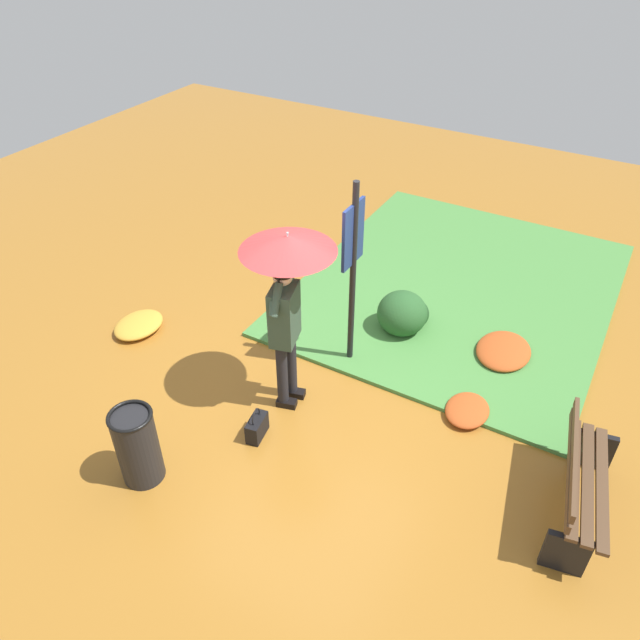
% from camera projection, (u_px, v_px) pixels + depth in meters
% --- Properties ---
extents(ground_plane, '(18.00, 18.00, 0.00)m').
position_uv_depth(ground_plane, '(307.00, 401.00, 6.77)').
color(ground_plane, '#9E6623').
extents(grass_verge, '(4.80, 4.00, 0.05)m').
position_uv_depth(grass_verge, '(458.00, 287.00, 8.55)').
color(grass_verge, '#47843D').
rests_on(grass_verge, ground_plane).
extents(person_with_umbrella, '(0.96, 0.96, 2.04)m').
position_uv_depth(person_with_umbrella, '(286.00, 279.00, 5.92)').
color(person_with_umbrella, black).
rests_on(person_with_umbrella, ground_plane).
extents(info_sign_post, '(0.44, 0.07, 2.30)m').
position_uv_depth(info_sign_post, '(353.00, 256.00, 6.48)').
color(info_sign_post, black).
rests_on(info_sign_post, ground_plane).
extents(handbag, '(0.32, 0.19, 0.37)m').
position_uv_depth(handbag, '(257.00, 427.00, 6.28)').
color(handbag, black).
rests_on(handbag, ground_plane).
extents(park_bench, '(1.40, 0.60, 0.75)m').
position_uv_depth(park_bench, '(581.00, 483.00, 5.38)').
color(park_bench, black).
rests_on(park_bench, ground_plane).
extents(trash_bin, '(0.42, 0.42, 0.83)m').
position_uv_depth(trash_bin, '(137.00, 446.00, 5.70)').
color(trash_bin, black).
rests_on(trash_bin, ground_plane).
extents(shrub_cluster, '(0.69, 0.63, 0.57)m').
position_uv_depth(shrub_cluster, '(404.00, 313.00, 7.64)').
color(shrub_cluster, '#285628').
rests_on(shrub_cluster, ground_plane).
extents(leaf_pile_near_person, '(0.68, 0.54, 0.15)m').
position_uv_depth(leaf_pile_near_person, '(139.00, 325.00, 7.76)').
color(leaf_pile_near_person, gold).
rests_on(leaf_pile_near_person, ground_plane).
extents(leaf_pile_by_bench, '(0.80, 0.64, 0.17)m').
position_uv_depth(leaf_pile_by_bench, '(503.00, 351.00, 7.33)').
color(leaf_pile_by_bench, '#B74C1E').
rests_on(leaf_pile_by_bench, ground_plane).
extents(leaf_pile_far_path, '(0.58, 0.46, 0.13)m').
position_uv_depth(leaf_pile_far_path, '(467.00, 410.00, 6.57)').
color(leaf_pile_far_path, '#B74C1E').
rests_on(leaf_pile_far_path, ground_plane).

